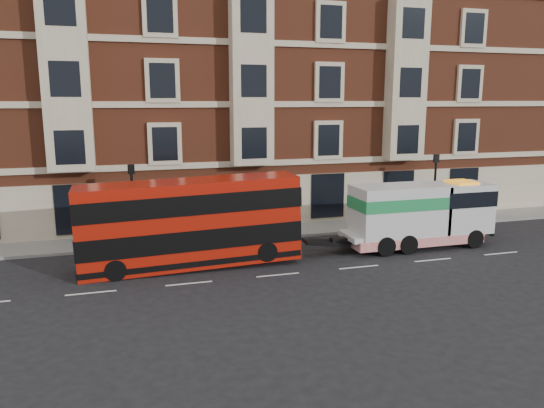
# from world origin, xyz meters

# --- Properties ---
(ground) EXTENTS (120.00, 120.00, 0.00)m
(ground) POSITION_xyz_m (0.00, 0.00, 0.00)
(ground) COLOR black
(ground) RESTS_ON ground
(sidewalk) EXTENTS (90.00, 3.00, 0.15)m
(sidewalk) POSITION_xyz_m (0.00, 7.50, 0.07)
(sidewalk) COLOR slate
(sidewalk) RESTS_ON ground
(victorian_terrace) EXTENTS (45.00, 12.00, 20.40)m
(victorian_terrace) POSITION_xyz_m (0.50, 15.00, 10.07)
(victorian_terrace) COLOR brown
(victorian_terrace) RESTS_ON ground
(lamp_post_west) EXTENTS (0.35, 0.15, 4.35)m
(lamp_post_west) POSITION_xyz_m (-6.00, 6.20, 2.68)
(lamp_post_west) COLOR black
(lamp_post_west) RESTS_ON sidewalk
(lamp_post_east) EXTENTS (0.35, 0.15, 4.35)m
(lamp_post_east) POSITION_xyz_m (12.00, 6.20, 2.68)
(lamp_post_east) COLOR black
(lamp_post_east) RESTS_ON sidewalk
(double_decker_bus) EXTENTS (10.17, 2.33, 4.12)m
(double_decker_bus) POSITION_xyz_m (-3.56, 2.34, 2.18)
(double_decker_bus) COLOR #A81609
(double_decker_bus) RESTS_ON ground
(tow_truck) EXTENTS (8.14, 2.41, 3.39)m
(tow_truck) POSITION_xyz_m (8.49, 2.34, 1.80)
(tow_truck) COLOR silver
(tow_truck) RESTS_ON ground
(pedestrian) EXTENTS (0.76, 0.75, 1.77)m
(pedestrian) POSITION_xyz_m (-7.85, 6.60, 1.03)
(pedestrian) COLOR #1D223A
(pedestrian) RESTS_ON sidewalk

